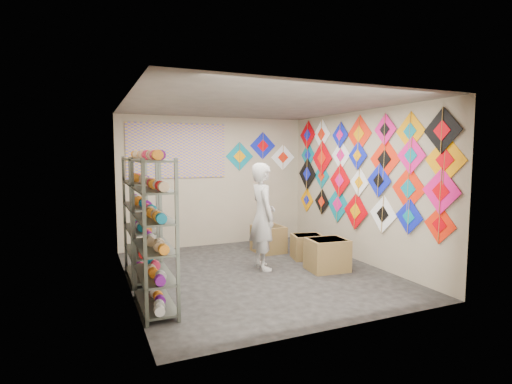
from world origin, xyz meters
name	(u,v)px	position (x,y,z in m)	size (l,w,h in m)	color
ground	(258,273)	(0.00, 0.00, 0.00)	(4.50, 4.50, 0.00)	black
room_walls	(258,172)	(0.00, 0.00, 1.64)	(4.50, 4.50, 4.50)	tan
shelf_rack_front	(154,234)	(-1.78, -0.85, 0.95)	(0.40, 1.10, 1.90)	#4C5147
shelf_rack_back	(140,218)	(-1.78, 0.45, 0.95)	(0.40, 1.10, 1.90)	#4C5147
string_spools	(146,219)	(-1.78, -0.20, 1.05)	(0.12, 2.36, 0.12)	#E6284D
kite_wall_display	(360,170)	(1.98, -0.02, 1.64)	(0.06, 4.33, 2.10)	#FF2309
back_wall_kites	(261,153)	(1.06, 2.24, 1.95)	(1.66, 0.02, 0.85)	#07778C
poster	(177,151)	(-0.80, 2.23, 2.00)	(2.00, 0.01, 1.10)	#6054B6
shopkeeper	(263,216)	(0.18, 0.20, 0.90)	(0.48, 0.69, 1.79)	beige
carton_a	(327,255)	(1.13, -0.32, 0.26)	(0.63, 0.53, 0.53)	olive
carton_b	(307,247)	(1.21, 0.46, 0.22)	(0.54, 0.44, 0.44)	olive
carton_c	(268,239)	(0.76, 1.20, 0.26)	(0.54, 0.59, 0.52)	olive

